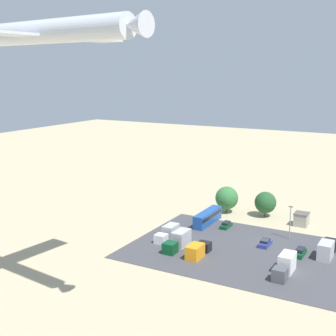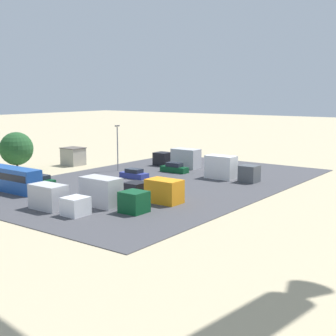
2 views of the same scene
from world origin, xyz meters
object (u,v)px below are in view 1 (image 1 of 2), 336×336
at_px(parked_car_3, 300,252).
at_px(airplane, 43,32).
at_px(parked_truck_0, 198,250).
at_px(parked_truck_1, 327,249).
at_px(parked_truck_3, 285,266).
at_px(parked_car_0, 265,243).
at_px(parked_car_2, 226,225).
at_px(bus, 208,217).
at_px(parked_truck_2, 178,241).
at_px(shed_building, 301,219).
at_px(parked_truck_4, 168,233).

height_order(parked_car_3, airplane, airplane).
xyz_separation_m(parked_truck_0, parked_truck_1, (-22.98, -12.94, 0.25)).
bearing_deg(parked_truck_3, parked_car_0, -58.06).
height_order(parked_car_2, parked_truck_1, parked_truck_1).
relative_size(bus, airplane, 0.33).
bearing_deg(parked_car_2, parked_truck_2, -102.85).
bearing_deg(parked_truck_1, shed_building, 118.39).
relative_size(bus, parked_car_3, 2.50).
height_order(parked_car_0, parked_truck_4, parked_truck_4).
relative_size(bus, parked_car_2, 2.74).
relative_size(parked_car_0, parked_car_2, 1.02).
bearing_deg(parked_truck_0, parked_truck_4, 149.34).
xyz_separation_m(parked_car_2, parked_truck_3, (-19.57, 19.42, 1.02)).
relative_size(bus, parked_truck_1, 1.35).
height_order(parked_car_3, parked_truck_0, parked_truck_0).
bearing_deg(parked_truck_2, airplane, 83.37).
distance_m(parked_car_3, airplane, 65.03).
bearing_deg(shed_building, parked_truck_0, 65.43).
bearing_deg(bus, airplane, 87.05).
xyz_separation_m(bus, parked_truck_2, (-1.23, 17.87, -0.18)).
bearing_deg(parked_truck_0, parked_truck_2, 158.47).
xyz_separation_m(parked_car_0, parked_truck_1, (-12.75, -0.56, 0.93)).
bearing_deg(parked_car_3, parked_truck_3, 88.19).
height_order(parked_car_2, parked_truck_0, parked_truck_0).
height_order(parked_truck_0, parked_truck_3, parked_truck_3).
distance_m(parked_car_2, parked_truck_4, 15.96).
height_order(parked_car_3, parked_truck_1, parked_truck_1).
xyz_separation_m(parked_truck_2, parked_truck_4, (4.63, -3.87, -0.25)).
distance_m(parked_car_0, parked_truck_3, 14.48).
bearing_deg(parked_truck_4, parked_truck_1, -168.37).
bearing_deg(parked_truck_2, parked_truck_1, -159.49).
xyz_separation_m(parked_truck_0, airplane, (9.52, 31.05, 41.01)).
relative_size(parked_truck_0, parked_truck_1, 0.87).
relative_size(parked_car_0, parked_car_3, 0.93).
height_order(parked_car_0, parked_truck_3, parked_truck_3).
xyz_separation_m(parked_truck_4, airplane, (-0.76, 37.15, 41.01)).
bearing_deg(shed_building, parked_truck_3, 97.86).
relative_size(shed_building, parked_truck_1, 0.43).
distance_m(bus, parked_truck_0, 21.25).
xyz_separation_m(parked_truck_0, parked_truck_3, (-17.87, -0.12, 0.33)).
bearing_deg(shed_building, airplane, 69.16).
bearing_deg(parked_truck_1, parked_car_2, 165.04).
bearing_deg(bus, parked_truck_2, 93.93).
bearing_deg(parked_truck_2, parked_car_2, -102.85).
bearing_deg(parked_truck_2, parked_truck_0, 158.47).
bearing_deg(parked_car_0, parked_truck_3, -58.06).
height_order(parked_car_2, parked_car_3, parked_car_3).
bearing_deg(parked_truck_3, parked_truck_4, -11.99).
bearing_deg(parked_truck_0, parked_car_2, 94.97).
height_order(bus, parked_truck_1, parked_truck_1).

